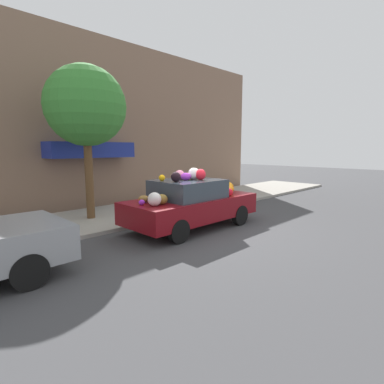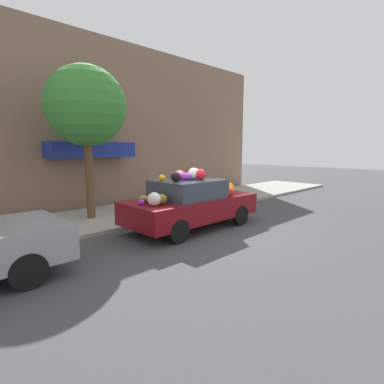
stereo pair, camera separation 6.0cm
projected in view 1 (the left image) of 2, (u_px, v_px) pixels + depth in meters
name	position (u px, v px, depth m)	size (l,w,h in m)	color
ground_plane	(192.00, 228.00, 8.50)	(60.00, 60.00, 0.00)	#424244
sidewalk_curb	(137.00, 212.00, 10.37)	(24.00, 3.20, 0.10)	#9E998E
building_facade	(100.00, 124.00, 11.45)	(18.00, 1.20, 6.39)	#846651
street_tree	(86.00, 107.00, 8.75)	(2.35, 2.35, 4.53)	brown
fire_hydrant	(207.00, 196.00, 11.37)	(0.20, 0.20, 0.70)	#B2B2B7
art_car	(191.00, 203.00, 8.35)	(3.91, 1.73, 1.70)	maroon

